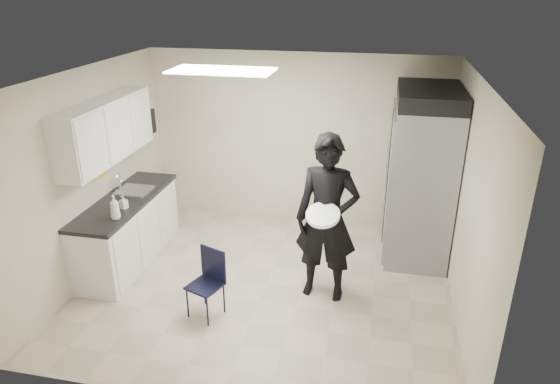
% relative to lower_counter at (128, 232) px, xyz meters
% --- Properties ---
extents(floor, '(4.50, 4.50, 0.00)m').
position_rel_lower_counter_xyz_m(floor, '(1.95, -0.20, -0.43)').
color(floor, '#B3A48D').
rests_on(floor, ground).
extents(ceiling, '(4.50, 4.50, 0.00)m').
position_rel_lower_counter_xyz_m(ceiling, '(1.95, -0.20, 2.17)').
color(ceiling, silver).
rests_on(ceiling, back_wall).
extents(back_wall, '(4.50, 0.00, 4.50)m').
position_rel_lower_counter_xyz_m(back_wall, '(1.95, 1.80, 0.87)').
color(back_wall, beige).
rests_on(back_wall, floor).
extents(left_wall, '(0.00, 4.00, 4.00)m').
position_rel_lower_counter_xyz_m(left_wall, '(-0.30, -0.20, 0.87)').
color(left_wall, beige).
rests_on(left_wall, floor).
extents(right_wall, '(0.00, 4.00, 4.00)m').
position_rel_lower_counter_xyz_m(right_wall, '(4.20, -0.20, 0.87)').
color(right_wall, beige).
rests_on(right_wall, floor).
extents(ceiling_panel, '(1.20, 0.60, 0.02)m').
position_rel_lower_counter_xyz_m(ceiling_panel, '(1.35, 0.20, 2.14)').
color(ceiling_panel, white).
rests_on(ceiling_panel, ceiling).
extents(lower_counter, '(0.60, 1.90, 0.86)m').
position_rel_lower_counter_xyz_m(lower_counter, '(0.00, 0.00, 0.00)').
color(lower_counter, silver).
rests_on(lower_counter, floor).
extents(countertop, '(0.64, 1.95, 0.05)m').
position_rel_lower_counter_xyz_m(countertop, '(0.00, 0.00, 0.46)').
color(countertop, black).
rests_on(countertop, lower_counter).
extents(sink, '(0.42, 0.40, 0.14)m').
position_rel_lower_counter_xyz_m(sink, '(0.02, 0.25, 0.44)').
color(sink, gray).
rests_on(sink, countertop).
extents(faucet, '(0.02, 0.02, 0.24)m').
position_rel_lower_counter_xyz_m(faucet, '(-0.18, 0.25, 0.59)').
color(faucet, silver).
rests_on(faucet, countertop).
extents(upper_cabinets, '(0.35, 1.80, 0.75)m').
position_rel_lower_counter_xyz_m(upper_cabinets, '(-0.13, 0.00, 1.40)').
color(upper_cabinets, silver).
rests_on(upper_cabinets, left_wall).
extents(towel_dispenser, '(0.22, 0.30, 0.35)m').
position_rel_lower_counter_xyz_m(towel_dispenser, '(-0.19, 1.15, 1.19)').
color(towel_dispenser, black).
rests_on(towel_dispenser, left_wall).
extents(notice_sticker_left, '(0.00, 0.12, 0.07)m').
position_rel_lower_counter_xyz_m(notice_sticker_left, '(-0.29, -0.10, 0.79)').
color(notice_sticker_left, yellow).
rests_on(notice_sticker_left, left_wall).
extents(notice_sticker_right, '(0.00, 0.12, 0.07)m').
position_rel_lower_counter_xyz_m(notice_sticker_right, '(-0.29, 0.10, 0.75)').
color(notice_sticker_right, yellow).
rests_on(notice_sticker_right, left_wall).
extents(commercial_fridge, '(0.80, 1.35, 2.10)m').
position_rel_lower_counter_xyz_m(commercial_fridge, '(3.78, 1.07, 0.62)').
color(commercial_fridge, gray).
rests_on(commercial_fridge, floor).
extents(fridge_compressor, '(0.80, 1.35, 0.20)m').
position_rel_lower_counter_xyz_m(fridge_compressor, '(3.78, 1.07, 1.77)').
color(fridge_compressor, black).
rests_on(fridge_compressor, commercial_fridge).
extents(folding_chair, '(0.44, 0.44, 0.77)m').
position_rel_lower_counter_xyz_m(folding_chair, '(1.42, -0.95, -0.05)').
color(folding_chair, black).
rests_on(folding_chair, floor).
extents(man_tuxedo, '(0.77, 0.55, 2.01)m').
position_rel_lower_counter_xyz_m(man_tuxedo, '(2.68, -0.25, 0.57)').
color(man_tuxedo, black).
rests_on(man_tuxedo, floor).
extents(bucket_lid, '(0.40, 0.40, 0.05)m').
position_rel_lower_counter_xyz_m(bucket_lid, '(2.66, -0.49, 0.74)').
color(bucket_lid, white).
rests_on(bucket_lid, man_tuxedo).
extents(soap_bottle_a, '(0.16, 0.16, 0.30)m').
position_rel_lower_counter_xyz_m(soap_bottle_a, '(0.19, -0.55, 0.63)').
color(soap_bottle_a, white).
rests_on(soap_bottle_a, countertop).
extents(soap_bottle_b, '(0.10, 0.10, 0.17)m').
position_rel_lower_counter_xyz_m(soap_bottle_b, '(0.15, -0.26, 0.57)').
color(soap_bottle_b, '#B9BAC7').
rests_on(soap_bottle_b, countertop).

